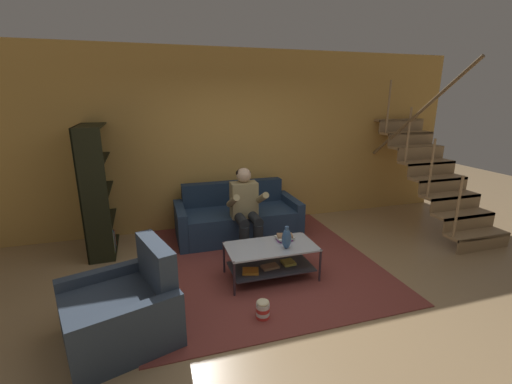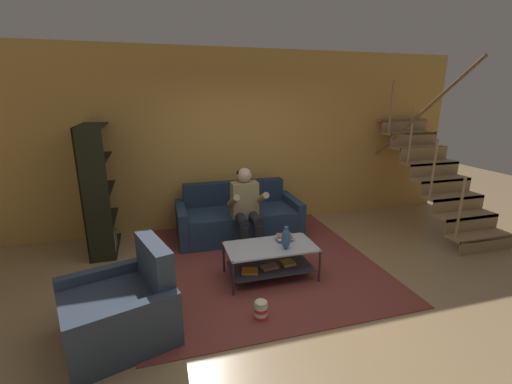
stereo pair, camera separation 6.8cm
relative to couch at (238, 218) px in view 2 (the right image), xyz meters
The scene contains 12 objects.
ground 1.86m from the couch, 89.90° to the right, with size 16.80×16.80×0.00m, color #A1815A.
back_partition 1.32m from the couch, 89.71° to the left, with size 8.40×0.12×2.90m, color tan.
staircase_run 3.35m from the couch, ahead, with size 0.97×2.28×2.67m.
couch is the anchor object (origin of this frame).
person_seated_center 0.63m from the couch, 90.00° to the right, with size 0.50×0.58×1.19m.
coffee_table 1.42m from the couch, 87.49° to the right, with size 1.08×0.58×0.42m.
area_rug 0.87m from the couch, 87.71° to the right, with size 3.00×3.37×0.01m.
vase 1.57m from the couch, 81.98° to the right, with size 0.11×0.11×0.28m.
book_stack 1.34m from the couch, 77.70° to the right, with size 0.22×0.18×0.08m.
bookshelf 2.08m from the couch, behind, with size 0.36×1.12×1.79m.
armchair 2.58m from the couch, 127.93° to the right, with size 1.14×1.14×0.87m.
popcorn_tub 2.18m from the couch, 97.47° to the right, with size 0.14×0.14×0.21m.
Camera 2 is at (-1.16, -3.17, 2.17)m, focal length 24.00 mm.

